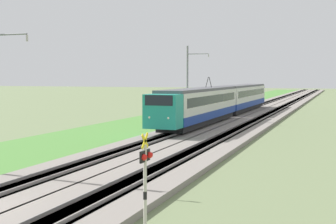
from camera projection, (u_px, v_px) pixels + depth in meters
The scene contains 8 objects.
ballast_main at pixel (239, 113), 62.82m from camera, with size 240.00×4.40×0.30m.
ballast_adjacent at pixel (271, 114), 61.32m from camera, with size 240.00×4.40×0.30m.
track_main at pixel (239, 113), 62.82m from camera, with size 240.00×1.57×0.45m.
track_adjacent at pixel (271, 114), 61.32m from camera, with size 240.00×1.57×0.45m.
grass_verge at pixel (201, 113), 64.68m from camera, with size 240.00×11.09×0.12m.
passenger_train at pixel (225, 100), 54.94m from camera, with size 41.60×2.84×4.98m.
crossing_signal_far at pixel (145, 174), 14.46m from camera, with size 0.70×0.23×3.26m.
catenary_mast_mid at pixel (188, 83), 51.43m from camera, with size 0.22×2.56×8.39m.
Camera 1 is at (-12.00, -13.05, 4.97)m, focal length 50.00 mm.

